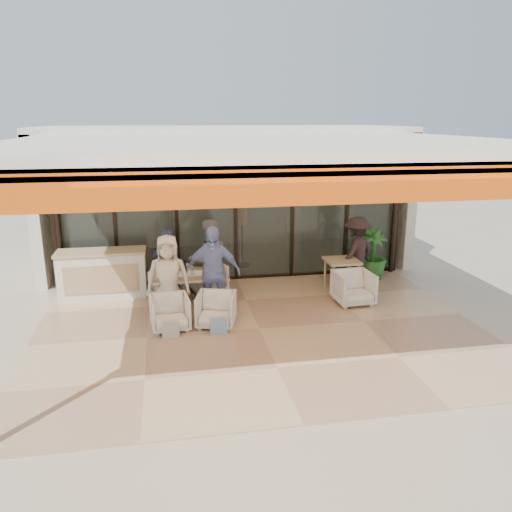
{
  "coord_description": "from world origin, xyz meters",
  "views": [
    {
      "loc": [
        -1.56,
        -8.24,
        3.73
      ],
      "look_at": [
        0.1,
        0.9,
        1.15
      ],
      "focal_mm": 35.0,
      "sensor_mm": 36.0,
      "label": 1
    }
  ],
  "objects": [
    {
      "name": "chair_near_right",
      "position": [
        -0.75,
        0.32,
        0.35
      ],
      "size": [
        0.82,
        0.79,
        0.7
      ],
      "primitive_type": "imported",
      "rotation": [
        0.0,
        0.0,
        -0.25
      ],
      "color": "white",
      "rests_on": "ground"
    },
    {
      "name": "glass_storefront",
      "position": [
        0.0,
        3.0,
        1.6
      ],
      "size": [
        8.08,
        0.1,
        3.2
      ],
      "color": "#9EADA3",
      "rests_on": "ground"
    },
    {
      "name": "side_chair",
      "position": [
        2.16,
        0.96,
        0.38
      ],
      "size": [
        0.78,
        0.73,
        0.76
      ],
      "primitive_type": "imported",
      "rotation": [
        0.0,
        0.0,
        0.06
      ],
      "color": "white",
      "rests_on": "ground"
    },
    {
      "name": "terrace_floor",
      "position": [
        0.0,
        0.0,
        0.01
      ],
      "size": [
        8.0,
        6.0,
        0.01
      ],
      "primitive_type": "cube",
      "color": "tan",
      "rests_on": "ground"
    },
    {
      "name": "tote_bag_blue",
      "position": [
        -0.75,
        -0.08,
        0.17
      ],
      "size": [
        0.3,
        0.1,
        0.34
      ],
      "primitive_type": "cube",
      "color": "#99BFD8",
      "rests_on": "ground"
    },
    {
      "name": "chair_far_left",
      "position": [
        -1.59,
        2.22,
        0.34
      ],
      "size": [
        0.84,
        0.81,
        0.69
      ],
      "primitive_type": "imported",
      "rotation": [
        0.0,
        0.0,
        2.81
      ],
      "color": "white",
      "rests_on": "ground"
    },
    {
      "name": "tote_bag_cream",
      "position": [
        -1.59,
        -0.08,
        0.17
      ],
      "size": [
        0.3,
        0.1,
        0.34
      ],
      "primitive_type": "cube",
      "color": "silver",
      "rests_on": "ground"
    },
    {
      "name": "potted_palm",
      "position": [
        3.15,
        2.43,
        0.63
      ],
      "size": [
        0.88,
        0.88,
        1.26
      ],
      "primitive_type": "imported",
      "rotation": [
        0.0,
        0.0,
        0.29
      ],
      "color": "#1E5919",
      "rests_on": "ground"
    },
    {
      "name": "ground",
      "position": [
        0.0,
        0.0,
        0.0
      ],
      "size": [
        70.0,
        70.0,
        0.0
      ],
      "primitive_type": "plane",
      "color": "#C6B293",
      "rests_on": "ground"
    },
    {
      "name": "interior_block",
      "position": [
        0.01,
        5.31,
        2.23
      ],
      "size": [
        9.05,
        3.62,
        3.52
      ],
      "color": "silver",
      "rests_on": "ground"
    },
    {
      "name": "chair_far_right",
      "position": [
        -0.75,
        2.22,
        0.36
      ],
      "size": [
        0.9,
        0.87,
        0.73
      ],
      "primitive_type": "imported",
      "rotation": [
        0.0,
        0.0,
        3.52
      ],
      "color": "white",
      "rests_on": "ground"
    },
    {
      "name": "chair_near_left",
      "position": [
        -1.59,
        0.32,
        0.35
      ],
      "size": [
        0.74,
        0.71,
        0.7
      ],
      "primitive_type": "imported",
      "rotation": [
        0.0,
        0.0,
        0.11
      ],
      "color": "white",
      "rests_on": "ground"
    },
    {
      "name": "diner_periwinkle",
      "position": [
        -0.75,
        0.82,
        0.9
      ],
      "size": [
        1.11,
        0.63,
        1.79
      ],
      "primitive_type": "imported",
      "rotation": [
        0.0,
        0.0,
        -0.19
      ],
      "color": "#7C93CF",
      "rests_on": "ground"
    },
    {
      "name": "side_table",
      "position": [
        2.16,
        1.71,
        0.64
      ],
      "size": [
        0.7,
        0.7,
        0.74
      ],
      "color": "tan",
      "rests_on": "ground"
    },
    {
      "name": "terrace_structure",
      "position": [
        0.0,
        -0.26,
        3.25
      ],
      "size": [
        8.0,
        6.0,
        3.4
      ],
      "color": "silver",
      "rests_on": "ground"
    },
    {
      "name": "diner_cream",
      "position": [
        -1.59,
        0.82,
        0.83
      ],
      "size": [
        0.86,
        0.61,
        1.65
      ],
      "primitive_type": "imported",
      "rotation": [
        0.0,
        0.0,
        -0.1
      ],
      "color": "beige",
      "rests_on": "ground"
    },
    {
      "name": "host_counter",
      "position": [
        -2.96,
        2.3,
        0.53
      ],
      "size": [
        1.85,
        0.65,
        1.04
      ],
      "color": "silver",
      "rests_on": "ground"
    },
    {
      "name": "diner_navy",
      "position": [
        -1.59,
        1.72,
        0.78
      ],
      "size": [
        0.58,
        0.39,
        1.57
      ],
      "primitive_type": "imported",
      "rotation": [
        0.0,
        0.0,
        3.12
      ],
      "color": "#181E36",
      "rests_on": "ground"
    },
    {
      "name": "standing_woman",
      "position": [
        2.6,
        2.01,
        0.81
      ],
      "size": [
        1.21,
        1.1,
        1.63
      ],
      "primitive_type": "imported",
      "rotation": [
        0.0,
        0.0,
        3.76
      ],
      "color": "black",
      "rests_on": "ground"
    },
    {
      "name": "diner_grey",
      "position": [
        -0.75,
        1.72,
        0.87
      ],
      "size": [
        0.97,
        0.83,
        1.74
      ],
      "primitive_type": "imported",
      "rotation": [
        0.0,
        0.0,
        3.36
      ],
      "color": "slate",
      "rests_on": "ground"
    },
    {
      "name": "dining_table",
      "position": [
        -1.18,
        1.28,
        0.69
      ],
      "size": [
        1.5,
        0.9,
        0.93
      ],
      "color": "tan",
      "rests_on": "ground"
    }
  ]
}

